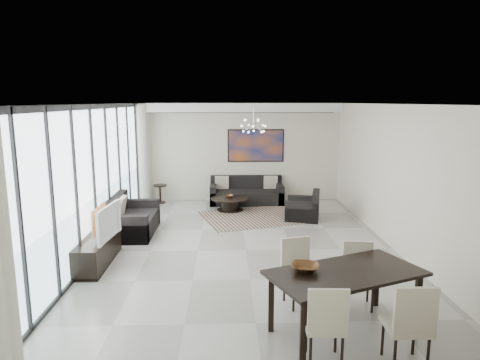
{
  "coord_description": "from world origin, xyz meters",
  "views": [
    {
      "loc": [
        -0.39,
        -8.2,
        2.95
      ],
      "look_at": [
        -0.08,
        1.02,
        1.25
      ],
      "focal_mm": 32.0,
      "sensor_mm": 36.0,
      "label": 1
    }
  ],
  "objects_px": {
    "sofa_main": "(247,194)",
    "tv_console": "(97,251)",
    "coffee_table": "(230,203)",
    "dining_table": "(346,278)",
    "television": "(103,222)"
  },
  "relations": [
    {
      "from": "coffee_table",
      "to": "sofa_main",
      "type": "xyz_separation_m",
      "value": [
        0.5,
        0.88,
        0.06
      ]
    },
    {
      "from": "tv_console",
      "to": "dining_table",
      "type": "distance_m",
      "value": 4.62
    },
    {
      "from": "coffee_table",
      "to": "dining_table",
      "type": "bearing_deg",
      "value": -77.26
    },
    {
      "from": "coffee_table",
      "to": "tv_console",
      "type": "relative_size",
      "value": 0.62
    },
    {
      "from": "sofa_main",
      "to": "tv_console",
      "type": "distance_m",
      "value": 5.57
    },
    {
      "from": "tv_console",
      "to": "dining_table",
      "type": "bearing_deg",
      "value": -32.21
    },
    {
      "from": "television",
      "to": "dining_table",
      "type": "bearing_deg",
      "value": -116.78
    },
    {
      "from": "tv_console",
      "to": "television",
      "type": "height_order",
      "value": "television"
    },
    {
      "from": "sofa_main",
      "to": "coffee_table",
      "type": "bearing_deg",
      "value": -119.7
    },
    {
      "from": "tv_console",
      "to": "television",
      "type": "distance_m",
      "value": 0.59
    },
    {
      "from": "sofa_main",
      "to": "television",
      "type": "bearing_deg",
      "value": -120.37
    },
    {
      "from": "coffee_table",
      "to": "dining_table",
      "type": "distance_m",
      "value": 6.47
    },
    {
      "from": "sofa_main",
      "to": "television",
      "type": "height_order",
      "value": "television"
    },
    {
      "from": "tv_console",
      "to": "television",
      "type": "xyz_separation_m",
      "value": [
        0.16,
        -0.08,
        0.56
      ]
    },
    {
      "from": "sofa_main",
      "to": "dining_table",
      "type": "relative_size",
      "value": 0.97
    }
  ]
}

